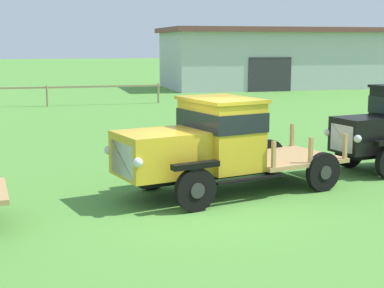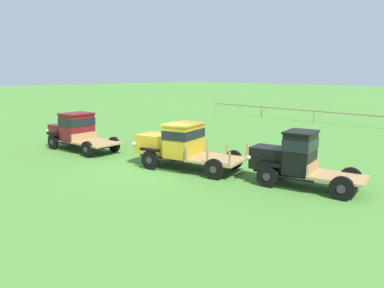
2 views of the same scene
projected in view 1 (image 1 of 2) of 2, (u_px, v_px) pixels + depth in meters
name	position (u px, v px, depth m)	size (l,w,h in m)	color
ground_plane	(204.00, 210.00, 12.24)	(240.00, 240.00, 0.00)	#518E38
farm_shed	(284.00, 57.00, 45.79)	(18.90, 8.57, 4.54)	#B2B7BC
vintage_truck_second_in_line	(210.00, 143.00, 13.27)	(5.80, 3.36, 2.21)	black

